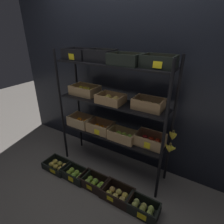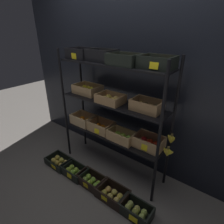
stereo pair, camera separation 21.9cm
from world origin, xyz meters
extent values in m
plane|color=#605B56|center=(0.00, 0.00, 0.00)|extent=(10.00, 10.00, 0.00)
cube|color=black|center=(0.00, 0.37, 1.18)|extent=(3.82, 0.12, 2.37)
cylinder|color=black|center=(-0.71, -0.17, 0.80)|extent=(0.03, 0.03, 1.59)
cylinder|color=black|center=(0.71, -0.17, 0.80)|extent=(0.03, 0.03, 1.59)
cylinder|color=black|center=(-0.71, 0.17, 0.80)|extent=(0.03, 0.03, 1.59)
cylinder|color=black|center=(0.71, 0.17, 0.80)|extent=(0.03, 0.03, 1.59)
cube|color=black|center=(0.00, 0.00, 0.53)|extent=(1.39, 0.31, 0.02)
cube|color=black|center=(0.00, 0.00, 0.99)|extent=(1.39, 0.31, 0.02)
cube|color=black|center=(0.00, 0.00, 1.45)|extent=(1.39, 0.31, 0.02)
cube|color=tan|center=(-0.52, -0.02, 0.55)|extent=(0.32, 0.24, 0.01)
cube|color=tan|center=(-0.52, -0.13, 0.62)|extent=(0.32, 0.02, 0.13)
cube|color=tan|center=(-0.52, 0.09, 0.62)|extent=(0.32, 0.02, 0.13)
cube|color=tan|center=(-0.67, -0.02, 0.62)|extent=(0.02, 0.21, 0.13)
cube|color=tan|center=(-0.36, -0.02, 0.62)|extent=(0.02, 0.21, 0.13)
sphere|color=orange|center=(-0.57, -0.05, 0.59)|extent=(0.07, 0.07, 0.07)
sphere|color=orange|center=(-0.47, -0.05, 0.59)|extent=(0.07, 0.07, 0.07)
sphere|color=orange|center=(-0.57, 0.01, 0.59)|extent=(0.07, 0.07, 0.07)
sphere|color=orange|center=(-0.46, 0.02, 0.59)|extent=(0.07, 0.07, 0.07)
cube|color=tan|center=(-0.17, -0.01, 0.55)|extent=(0.33, 0.23, 0.01)
cube|color=tan|center=(-0.17, -0.12, 0.62)|extent=(0.33, 0.02, 0.13)
cube|color=tan|center=(-0.17, 0.10, 0.62)|extent=(0.33, 0.02, 0.13)
cube|color=tan|center=(-0.33, -0.01, 0.62)|extent=(0.02, 0.20, 0.13)
cube|color=tan|center=(-0.02, -0.01, 0.62)|extent=(0.02, 0.20, 0.13)
sphere|color=orange|center=(-0.26, -0.05, 0.59)|extent=(0.06, 0.06, 0.06)
sphere|color=orange|center=(-0.18, -0.05, 0.59)|extent=(0.06, 0.06, 0.06)
sphere|color=orange|center=(-0.09, -0.05, 0.59)|extent=(0.06, 0.06, 0.06)
sphere|color=orange|center=(-0.26, 0.02, 0.59)|extent=(0.06, 0.06, 0.06)
sphere|color=orange|center=(-0.17, 0.02, 0.59)|extent=(0.06, 0.06, 0.06)
sphere|color=orange|center=(-0.10, 0.02, 0.59)|extent=(0.06, 0.06, 0.06)
cube|color=yellow|center=(-0.15, -0.13, 0.60)|extent=(0.08, 0.01, 0.07)
cube|color=tan|center=(0.18, -0.04, 0.55)|extent=(0.34, 0.20, 0.01)
cube|color=tan|center=(0.18, -0.13, 0.61)|extent=(0.34, 0.02, 0.12)
cube|color=tan|center=(0.18, 0.05, 0.61)|extent=(0.34, 0.02, 0.12)
cube|color=tan|center=(0.01, -0.04, 0.61)|extent=(0.02, 0.17, 0.12)
cube|color=tan|center=(0.34, -0.04, 0.61)|extent=(0.02, 0.17, 0.12)
sphere|color=#83C43C|center=(0.10, -0.07, 0.59)|extent=(0.07, 0.07, 0.07)
sphere|color=#8AB331|center=(0.17, -0.06, 0.59)|extent=(0.07, 0.07, 0.07)
sphere|color=#8FC544|center=(0.26, -0.07, 0.59)|extent=(0.07, 0.07, 0.07)
sphere|color=#8EBA33|center=(0.10, -0.01, 0.59)|extent=(0.07, 0.07, 0.07)
sphere|color=#98C038|center=(0.18, -0.01, 0.59)|extent=(0.07, 0.07, 0.07)
sphere|color=#81BB3C|center=(0.26, -0.01, 0.59)|extent=(0.07, 0.07, 0.07)
cube|color=tan|center=(0.51, 0.04, 0.55)|extent=(0.34, 0.24, 0.01)
cube|color=tan|center=(0.51, -0.07, 0.62)|extent=(0.34, 0.02, 0.12)
cube|color=tan|center=(0.51, 0.15, 0.62)|extent=(0.34, 0.02, 0.12)
cube|color=tan|center=(0.34, 0.04, 0.62)|extent=(0.02, 0.21, 0.12)
cube|color=tan|center=(0.67, 0.04, 0.62)|extent=(0.02, 0.21, 0.12)
sphere|color=red|center=(0.43, 0.01, 0.59)|extent=(0.07, 0.07, 0.07)
sphere|color=red|center=(0.51, 0.01, 0.59)|extent=(0.07, 0.07, 0.07)
sphere|color=red|center=(0.59, 0.01, 0.59)|extent=(0.07, 0.07, 0.07)
sphere|color=red|center=(0.43, 0.08, 0.59)|extent=(0.07, 0.07, 0.07)
sphere|color=red|center=(0.51, 0.08, 0.59)|extent=(0.07, 0.07, 0.07)
sphere|color=red|center=(0.59, 0.08, 0.59)|extent=(0.07, 0.07, 0.07)
cube|color=yellow|center=(0.52, -0.08, 0.60)|extent=(0.07, 0.01, 0.07)
cube|color=tan|center=(-0.46, 0.05, 1.01)|extent=(0.37, 0.25, 0.01)
cube|color=tan|center=(-0.46, -0.07, 1.07)|extent=(0.37, 0.02, 0.11)
cube|color=tan|center=(-0.46, 0.17, 1.07)|extent=(0.37, 0.02, 0.11)
cube|color=tan|center=(-0.63, 0.05, 1.07)|extent=(0.02, 0.22, 0.11)
cube|color=tan|center=(-0.28, 0.05, 1.07)|extent=(0.02, 0.22, 0.11)
ellipsoid|color=yellow|center=(-0.56, 0.01, 1.05)|extent=(0.06, 0.06, 0.08)
ellipsoid|color=yellow|center=(-0.49, 0.01, 1.05)|extent=(0.06, 0.06, 0.08)
ellipsoid|color=yellow|center=(-0.42, 0.01, 1.05)|extent=(0.06, 0.06, 0.08)
ellipsoid|color=yellow|center=(-0.36, 0.00, 1.05)|extent=(0.06, 0.06, 0.08)
ellipsoid|color=yellow|center=(-0.56, 0.09, 1.05)|extent=(0.06, 0.06, 0.08)
ellipsoid|color=yellow|center=(-0.49, 0.09, 1.05)|extent=(0.06, 0.06, 0.08)
ellipsoid|color=yellow|center=(-0.42, 0.09, 1.05)|extent=(0.06, 0.06, 0.08)
ellipsoid|color=yellow|center=(-0.35, 0.09, 1.05)|extent=(0.06, 0.06, 0.08)
cube|color=#A87F51|center=(0.00, -0.03, 1.01)|extent=(0.32, 0.23, 0.01)
cube|color=#A87F51|center=(0.00, -0.14, 1.06)|extent=(0.32, 0.02, 0.09)
cube|color=#A87F51|center=(0.00, 0.08, 1.06)|extent=(0.32, 0.02, 0.09)
cube|color=#A87F51|center=(-0.15, -0.03, 1.06)|extent=(0.02, 0.20, 0.09)
cube|color=#A87F51|center=(0.15, -0.03, 1.06)|extent=(0.02, 0.20, 0.09)
sphere|color=#CEB551|center=(-0.05, -0.06, 1.05)|extent=(0.07, 0.07, 0.07)
sphere|color=gold|center=(0.06, -0.06, 1.05)|extent=(0.07, 0.07, 0.07)
sphere|color=gold|center=(-0.05, 0.00, 1.05)|extent=(0.07, 0.07, 0.07)
sphere|color=#DDB055|center=(0.06, 0.00, 1.05)|extent=(0.07, 0.07, 0.07)
cube|color=#A87F51|center=(0.45, 0.03, 1.01)|extent=(0.33, 0.22, 0.01)
cube|color=#A87F51|center=(0.45, -0.07, 1.07)|extent=(0.33, 0.02, 0.11)
cube|color=#A87F51|center=(0.45, 0.13, 1.07)|extent=(0.33, 0.02, 0.11)
cube|color=#A87F51|center=(0.29, 0.03, 1.07)|extent=(0.02, 0.19, 0.11)
cube|color=#A87F51|center=(0.61, 0.03, 1.07)|extent=(0.02, 0.19, 0.11)
ellipsoid|color=brown|center=(0.36, 0.00, 1.05)|extent=(0.05, 0.05, 0.07)
ellipsoid|color=brown|center=(0.42, 0.00, 1.05)|extent=(0.05, 0.05, 0.07)
ellipsoid|color=brown|center=(0.48, 0.00, 1.05)|extent=(0.05, 0.05, 0.07)
ellipsoid|color=brown|center=(0.54, 0.00, 1.05)|extent=(0.05, 0.05, 0.07)
ellipsoid|color=brown|center=(0.36, 0.07, 1.05)|extent=(0.05, 0.05, 0.07)
ellipsoid|color=brown|center=(0.42, 0.06, 1.05)|extent=(0.05, 0.05, 0.07)
ellipsoid|color=brown|center=(0.48, 0.06, 1.05)|extent=(0.05, 0.05, 0.07)
ellipsoid|color=brown|center=(0.54, 0.06, 1.05)|extent=(0.05, 0.05, 0.07)
cube|color=black|center=(-0.50, 0.02, 1.47)|extent=(0.32, 0.26, 0.01)
cube|color=black|center=(-0.50, -0.10, 1.53)|extent=(0.32, 0.02, 0.12)
cube|color=black|center=(-0.50, 0.14, 1.53)|extent=(0.32, 0.02, 0.12)
cube|color=black|center=(-0.65, 0.02, 1.53)|extent=(0.02, 0.22, 0.12)
cube|color=black|center=(-0.35, 0.02, 1.53)|extent=(0.02, 0.22, 0.12)
sphere|color=#5D2648|center=(-0.59, -0.04, 1.50)|extent=(0.05, 0.05, 0.05)
sphere|color=#6A2B5A|center=(-0.53, -0.04, 1.50)|extent=(0.05, 0.05, 0.05)
sphere|color=#671E47|center=(-0.48, -0.04, 1.50)|extent=(0.05, 0.05, 0.05)
sphere|color=#6D295B|center=(-0.41, -0.04, 1.50)|extent=(0.05, 0.05, 0.05)
sphere|color=#59204C|center=(-0.59, 0.02, 1.50)|extent=(0.05, 0.05, 0.05)
sphere|color=#572156|center=(-0.54, 0.01, 1.50)|extent=(0.05, 0.05, 0.05)
sphere|color=#57264F|center=(-0.47, 0.02, 1.50)|extent=(0.05, 0.05, 0.05)
sphere|color=#612659|center=(-0.42, 0.01, 1.50)|extent=(0.05, 0.05, 0.05)
sphere|color=#5C234C|center=(-0.60, 0.07, 1.50)|extent=(0.05, 0.05, 0.05)
sphere|color=#6A2449|center=(-0.53, 0.07, 1.50)|extent=(0.05, 0.05, 0.05)
sphere|color=#551A54|center=(-0.47, 0.08, 1.50)|extent=(0.05, 0.05, 0.05)
sphere|color=#6C304B|center=(-0.42, 0.08, 1.50)|extent=(0.05, 0.05, 0.05)
cube|color=yellow|center=(-0.49, -0.11, 1.51)|extent=(0.08, 0.01, 0.07)
cube|color=black|center=(-0.17, 0.03, 1.47)|extent=(0.33, 0.24, 0.01)
cube|color=black|center=(-0.17, -0.08, 1.54)|extent=(0.33, 0.02, 0.13)
cube|color=black|center=(-0.17, 0.14, 1.54)|extent=(0.33, 0.02, 0.13)
cube|color=black|center=(-0.33, 0.03, 1.54)|extent=(0.02, 0.21, 0.13)
cube|color=black|center=(-0.01, 0.03, 1.54)|extent=(0.02, 0.21, 0.13)
ellipsoid|color=#BEBF4F|center=(-0.25, 0.00, 1.52)|extent=(0.07, 0.07, 0.09)
ellipsoid|color=#A7B74C|center=(-0.17, -0.01, 1.52)|extent=(0.07, 0.07, 0.09)
ellipsoid|color=#B0B44E|center=(-0.09, 0.00, 1.52)|extent=(0.07, 0.07, 0.09)
ellipsoid|color=#A7BA5E|center=(-0.25, 0.06, 1.52)|extent=(0.07, 0.07, 0.09)
ellipsoid|color=#B8B84C|center=(-0.17, 0.06, 1.52)|extent=(0.07, 0.07, 0.09)
ellipsoid|color=#ACBA55|center=(-0.09, 0.07, 1.52)|extent=(0.07, 0.07, 0.09)
cube|color=black|center=(0.17, -0.01, 1.47)|extent=(0.33, 0.25, 0.01)
cube|color=black|center=(0.17, -0.13, 1.53)|extent=(0.33, 0.02, 0.11)
cube|color=black|center=(0.17, 0.10, 1.53)|extent=(0.33, 0.02, 0.11)
cube|color=black|center=(0.01, -0.01, 1.53)|extent=(0.02, 0.22, 0.11)
cube|color=black|center=(0.33, -0.01, 1.53)|extent=(0.02, 0.22, 0.11)
sphere|color=orange|center=(0.11, -0.05, 1.51)|extent=(0.07, 0.07, 0.07)
sphere|color=orange|center=(0.22, -0.04, 1.51)|extent=(0.07, 0.07, 0.07)
sphere|color=orange|center=(0.11, 0.02, 1.51)|extent=(0.07, 0.07, 0.07)
sphere|color=orange|center=(0.23, 0.02, 1.51)|extent=(0.07, 0.07, 0.07)
cube|color=black|center=(0.51, 0.04, 1.47)|extent=(0.33, 0.26, 0.01)
cube|color=black|center=(0.51, -0.08, 1.53)|extent=(0.33, 0.02, 0.11)
cube|color=black|center=(0.51, 0.16, 1.53)|extent=(0.33, 0.02, 0.11)
cube|color=black|center=(0.36, 0.04, 1.53)|extent=(0.02, 0.22, 0.11)
cube|color=black|center=(0.67, 0.04, 1.53)|extent=(0.02, 0.22, 0.11)
sphere|color=orange|center=(0.44, 0.00, 1.50)|extent=(0.06, 0.06, 0.06)
sphere|color=orange|center=(0.52, 0.00, 1.50)|extent=(0.06, 0.06, 0.06)
sphere|color=orange|center=(0.59, 0.00, 1.50)|extent=(0.06, 0.06, 0.06)
sphere|color=orange|center=(0.43, 0.08, 1.50)|extent=(0.06, 0.06, 0.06)
sphere|color=orange|center=(0.52, 0.08, 1.50)|extent=(0.06, 0.06, 0.06)
sphere|color=orange|center=(0.60, 0.08, 1.50)|extent=(0.06, 0.06, 0.06)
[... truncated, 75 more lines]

